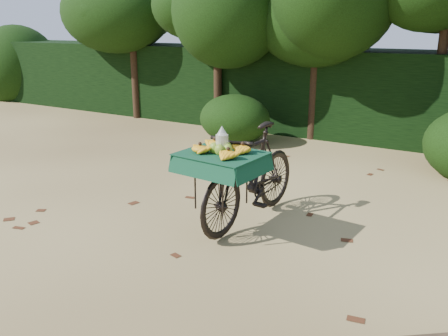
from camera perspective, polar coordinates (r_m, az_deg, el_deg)
The scene contains 6 objects.
ground at distance 4.75m, azimuth 7.48°, elevation -12.43°, with size 80.00×80.00×0.00m, color #D1BB6F.
vendor_bicycle at distance 5.65m, azimuth 3.13°, elevation -0.74°, with size 0.91×2.01×1.20m.
hedge_backdrop at distance 10.36m, azimuth 21.82°, elevation 7.89°, with size 26.00×1.80×1.80m, color black.
tree_row at distance 9.60m, azimuth 17.81°, elevation 14.29°, with size 14.50×2.00×4.00m, color black, non-canonical shape.
bush_clumps at distance 8.42m, azimuth 22.55°, elevation 2.82°, with size 8.80×1.70×0.90m, color black, non-canonical shape.
leaf_litter at distance 5.29m, azimuth 10.32°, elevation -9.30°, with size 7.00×7.30×0.01m, color #4B2614, non-canonical shape.
Camera 1 is at (1.57, -3.84, 2.33)m, focal length 38.00 mm.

